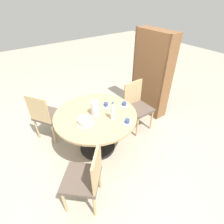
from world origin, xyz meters
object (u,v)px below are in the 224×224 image
at_px(cake_main, 85,121).
at_px(coffee_pot, 95,108).
at_px(chair_a, 46,115).
at_px(chair_b, 86,177).
at_px(chair_c, 137,105).
at_px(cup_b, 106,105).
at_px(cup_c, 127,122).
at_px(bookshelf, 151,75).
at_px(water_bottle, 113,112).
at_px(cup_a, 124,104).

bearing_deg(cake_main, coffee_pot, 113.95).
bearing_deg(chair_a, chair_b, 146.24).
bearing_deg(coffee_pot, chair_b, -39.14).
relative_size(chair_c, cup_b, 7.02).
relative_size(chair_c, cup_c, 7.02).
height_order(bookshelf, cup_c, bookshelf).
relative_size(coffee_pot, water_bottle, 0.91).
height_order(coffee_pot, cup_a, coffee_pot).
bearing_deg(bookshelf, chair_b, 116.60).
xyz_separation_m(cake_main, cup_a, (-0.03, 0.73, -0.02)).
relative_size(bookshelf, cup_a, 12.83).
bearing_deg(chair_b, bookshelf, 159.77).
bearing_deg(coffee_pot, cup_b, 109.15).
height_order(coffee_pot, cup_c, coffee_pot).
bearing_deg(cake_main, chair_a, -159.25).
bearing_deg(chair_a, chair_c, -147.57).
bearing_deg(cup_b, water_bottle, -18.11).
xyz_separation_m(cup_b, cup_c, (0.52, 0.00, 0.00)).
distance_m(chair_b, water_bottle, 0.93).
height_order(chair_c, cup_b, chair_c).
xyz_separation_m(bookshelf, cup_b, (0.25, -1.27, -0.09)).
relative_size(chair_b, coffee_pot, 3.55).
distance_m(chair_c, bookshelf, 0.75).
bearing_deg(water_bottle, cup_b, 161.89).
relative_size(cake_main, cup_c, 1.83).
height_order(water_bottle, cup_b, water_bottle).
bearing_deg(cake_main, chair_c, 97.62).
distance_m(chair_c, water_bottle, 0.89).
bearing_deg(cup_c, chair_a, -145.91).
bearing_deg(bookshelf, water_bottle, 112.85).
height_order(chair_b, cup_b, chair_b).
relative_size(chair_a, cup_b, 7.02).
height_order(coffee_pot, cake_main, coffee_pot).
height_order(bookshelf, cake_main, bookshelf).
relative_size(chair_a, chair_b, 1.00).
xyz_separation_m(chair_b, cup_b, (-0.80, 0.83, 0.24)).
relative_size(water_bottle, cup_a, 2.17).
xyz_separation_m(bookshelf, cup_a, (0.41, -1.02, -0.09)).
bearing_deg(bookshelf, cup_b, 101.34).
relative_size(chair_a, coffee_pot, 3.55).
height_order(chair_b, bookshelf, bookshelf).
xyz_separation_m(chair_b, chair_c, (-0.76, 1.49, 0.00)).
distance_m(coffee_pot, cup_c, 0.51).
relative_size(coffee_pot, cup_a, 1.98).
bearing_deg(coffee_pot, cup_a, 82.15).
height_order(coffee_pot, water_bottle, water_bottle).
relative_size(bookshelf, cup_c, 12.83).
bearing_deg(cup_b, bookshelf, 101.34).
relative_size(cup_b, cup_c, 1.00).
bearing_deg(chair_c, coffee_pot, -175.90).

